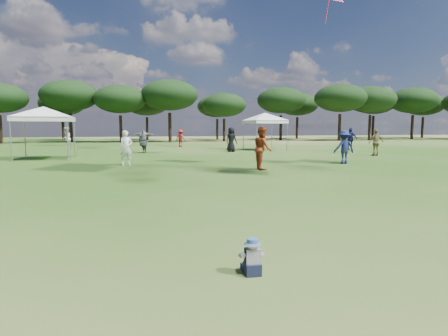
# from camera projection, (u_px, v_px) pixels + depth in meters

# --- Properties ---
(tree_line) EXTENTS (108.78, 17.63, 7.77)m
(tree_line) POSITION_uv_depth(u_px,v_px,m) (160.00, 99.00, 48.40)
(tree_line) COLOR black
(tree_line) RESTS_ON ground
(tent_left) EXTENTS (6.05, 6.05, 3.32)m
(tent_left) POSITION_uv_depth(u_px,v_px,m) (44.00, 109.00, 21.32)
(tent_left) COLOR gray
(tent_left) RESTS_ON ground
(tent_right) EXTENTS (5.61, 5.61, 3.27)m
(tent_right) POSITION_uv_depth(u_px,v_px,m) (265.00, 114.00, 29.80)
(tent_right) COLOR gray
(tent_right) RESTS_ON ground
(toddler) EXTENTS (0.31, 0.35, 0.47)m
(toddler) POSITION_uv_depth(u_px,v_px,m) (252.00, 258.00, 4.77)
(toddler) COLOR black
(toddler) RESTS_ON ground
(festival_crowd) EXTENTS (30.34, 20.54, 1.88)m
(festival_crowd) POSITION_uv_depth(u_px,v_px,m) (179.00, 142.00, 24.51)
(festival_crowd) COLOR #2B6783
(festival_crowd) RESTS_ON ground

